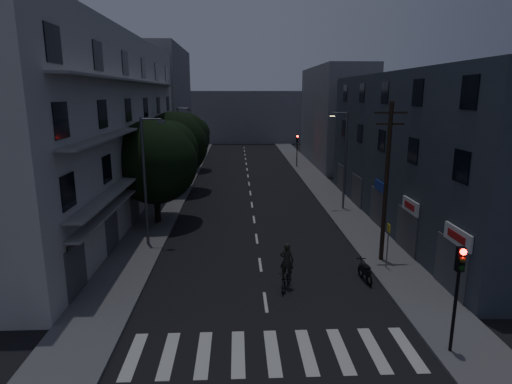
{
  "coord_description": "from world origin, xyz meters",
  "views": [
    {
      "loc": [
        -1.26,
        -16.34,
        9.56
      ],
      "look_at": [
        0.0,
        12.0,
        3.0
      ],
      "focal_mm": 30.0,
      "sensor_mm": 36.0,
      "label": 1
    }
  ],
  "objects": [
    {
      "name": "crosswalk",
      "position": [
        -0.0,
        -2.0,
        0.0
      ],
      "size": [
        10.9,
        3.0,
        0.01
      ],
      "color": "beige",
      "rests_on": "ground"
    },
    {
      "name": "building_far_end",
      "position": [
        0.0,
        70.0,
        5.0
      ],
      "size": [
        24.0,
        8.0,
        10.0
      ],
      "primitive_type": "cube",
      "color": "slate",
      "rests_on": "ground"
    },
    {
      "name": "motorcycle",
      "position": [
        5.33,
        4.09,
        0.46
      ],
      "size": [
        0.53,
        1.82,
        1.17
      ],
      "rotation": [
        0.0,
        0.0,
        0.09
      ],
      "color": "black",
      "rests_on": "ground"
    },
    {
      "name": "utility_pole",
      "position": [
        7.04,
        6.64,
        4.87
      ],
      "size": [
        1.8,
        0.24,
        9.0
      ],
      "color": "black",
      "rests_on": "sidewalk_right"
    },
    {
      "name": "street_lamp_right",
      "position": [
        7.46,
        17.95,
        4.6
      ],
      "size": [
        1.51,
        0.25,
        8.0
      ],
      "color": "slate",
      "rests_on": "sidewalk_right"
    },
    {
      "name": "ground",
      "position": [
        0.0,
        25.0,
        0.0
      ],
      "size": [
        160.0,
        160.0,
        0.0
      ],
      "primitive_type": "plane",
      "color": "black",
      "rests_on": "ground"
    },
    {
      "name": "traffic_signal_far_right",
      "position": [
        6.58,
        39.0,
        3.1
      ],
      "size": [
        0.28,
        0.37,
        4.1
      ],
      "color": "black",
      "rests_on": "sidewalk_right"
    },
    {
      "name": "building_far_left",
      "position": [
        -12.0,
        48.0,
        8.0
      ],
      "size": [
        6.0,
        20.0,
        16.0
      ],
      "primitive_type": "cube",
      "color": "slate",
      "rests_on": "ground"
    },
    {
      "name": "tree_near",
      "position": [
        -7.18,
        14.84,
        4.93
      ],
      "size": [
        6.2,
        6.2,
        7.64
      ],
      "color": "black",
      "rests_on": "sidewalk_left"
    },
    {
      "name": "tree_mid",
      "position": [
        -7.17,
        25.15,
        5.0
      ],
      "size": [
        6.31,
        6.31,
        7.76
      ],
      "color": "black",
      "rests_on": "sidewalk_left"
    },
    {
      "name": "tree_far",
      "position": [
        -7.25,
        37.21,
        4.26
      ],
      "size": [
        5.3,
        5.3,
        6.56
      ],
      "color": "black",
      "rests_on": "sidewalk_left"
    },
    {
      "name": "lane_markings",
      "position": [
        0.0,
        31.25,
        0.01
      ],
      "size": [
        0.15,
        60.5,
        0.01
      ],
      "color": "beige",
      "rests_on": "ground"
    },
    {
      "name": "building_left",
      "position": [
        -11.98,
        18.0,
        6.99
      ],
      "size": [
        7.0,
        36.0,
        14.0
      ],
      "color": "#B2B2AD",
      "rests_on": "ground"
    },
    {
      "name": "cyclist",
      "position": [
        1.14,
        3.43,
        0.81
      ],
      "size": [
        1.22,
        2.0,
        2.4
      ],
      "rotation": [
        0.0,
        0.0,
        -0.32
      ],
      "color": "black",
      "rests_on": "ground"
    },
    {
      "name": "building_far_right",
      "position": [
        12.0,
        42.0,
        6.5
      ],
      "size": [
        6.0,
        20.0,
        13.0
      ],
      "primitive_type": "cube",
      "color": "slate",
      "rests_on": "ground"
    },
    {
      "name": "sidewalk_right",
      "position": [
        7.5,
        25.0,
        0.07
      ],
      "size": [
        3.0,
        90.0,
        0.15
      ],
      "primitive_type": "cube",
      "color": "#565659",
      "rests_on": "ground"
    },
    {
      "name": "traffic_signal_far_left",
      "position": [
        -6.56,
        39.69,
        3.1
      ],
      "size": [
        0.28,
        0.37,
        4.1
      ],
      "color": "black",
      "rests_on": "sidewalk_left"
    },
    {
      "name": "bus_stop_sign",
      "position": [
        6.9,
        5.39,
        1.89
      ],
      "size": [
        0.06,
        0.35,
        2.52
      ],
      "color": "#595B60",
      "rests_on": "sidewalk_right"
    },
    {
      "name": "street_lamp_left_far",
      "position": [
        -7.31,
        29.22,
        4.6
      ],
      "size": [
        1.51,
        0.25,
        8.0
      ],
      "color": "slate",
      "rests_on": "sidewalk_left"
    },
    {
      "name": "traffic_signal_near",
      "position": [
        6.65,
        -2.43,
        3.1
      ],
      "size": [
        0.28,
        0.37,
        4.1
      ],
      "color": "black",
      "rests_on": "sidewalk_right"
    },
    {
      "name": "street_lamp_left_near",
      "position": [
        -6.9,
        9.93,
        4.6
      ],
      "size": [
        1.51,
        0.25,
        8.0
      ],
      "color": "#53565A",
      "rests_on": "sidewalk_left"
    },
    {
      "name": "building_right",
      "position": [
        11.99,
        14.0,
        5.5
      ],
      "size": [
        6.19,
        28.0,
        11.0
      ],
      "color": "#2E363F",
      "rests_on": "ground"
    },
    {
      "name": "sidewalk_left",
      "position": [
        -7.5,
        25.0,
        0.07
      ],
      "size": [
        3.0,
        90.0,
        0.15
      ],
      "primitive_type": "cube",
      "color": "#565659",
      "rests_on": "ground"
    }
  ]
}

